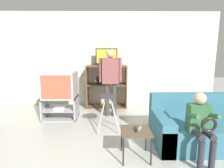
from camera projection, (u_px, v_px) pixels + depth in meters
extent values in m
cube|color=silver|center=(103.00, 60.00, 5.30)|extent=(6.40, 0.06, 2.60)
cube|color=#A8A8AD|center=(61.00, 117.00, 4.41)|extent=(0.77, 0.58, 0.02)
cube|color=#A8A8AD|center=(61.00, 108.00, 4.38)|extent=(0.74, 0.58, 0.02)
cube|color=#A8A8AD|center=(60.00, 97.00, 4.33)|extent=(0.77, 0.58, 0.02)
cube|color=#A8A8AD|center=(45.00, 107.00, 4.37)|extent=(0.03, 0.58, 0.50)
cube|color=#A8A8AD|center=(77.00, 107.00, 4.38)|extent=(0.03, 0.58, 0.50)
cube|color=white|center=(60.00, 108.00, 4.30)|extent=(0.24, 0.28, 0.05)
cube|color=#B2B2B7|center=(60.00, 85.00, 4.26)|extent=(0.72, 0.65, 0.59)
cube|color=#D8593F|center=(56.00, 87.00, 3.94)|extent=(0.64, 0.01, 0.51)
cube|color=brown|center=(87.00, 87.00, 5.13)|extent=(0.03, 0.44, 1.16)
cube|color=brown|center=(126.00, 86.00, 5.14)|extent=(0.03, 0.44, 1.16)
cube|color=brown|center=(107.00, 106.00, 5.24)|extent=(1.03, 0.44, 0.03)
cube|color=brown|center=(107.00, 84.00, 5.13)|extent=(1.03, 0.44, 0.03)
cube|color=brown|center=(107.00, 66.00, 5.04)|extent=(1.03, 0.44, 0.03)
cube|color=black|center=(99.00, 80.00, 5.04)|extent=(0.18, 0.04, 0.22)
cube|color=black|center=(107.00, 65.00, 5.04)|extent=(0.20, 0.20, 0.04)
cube|color=black|center=(107.00, 56.00, 5.00)|extent=(0.58, 0.04, 0.41)
cube|color=yellow|center=(106.00, 56.00, 4.98)|extent=(0.53, 0.01, 0.36)
cylinder|color=#B7B7BC|center=(101.00, 116.00, 3.54)|extent=(0.18, 0.17, 0.69)
cylinder|color=#B7B7BC|center=(115.00, 116.00, 3.54)|extent=(0.18, 0.17, 0.69)
cylinder|color=#B7B7BC|center=(102.00, 112.00, 3.77)|extent=(0.18, 0.17, 0.69)
cylinder|color=#B7B7BC|center=(114.00, 112.00, 3.77)|extent=(0.18, 0.17, 0.69)
cylinder|color=#333338|center=(108.00, 96.00, 3.59)|extent=(0.37, 0.37, 0.02)
cube|color=brown|center=(136.00, 131.00, 2.70)|extent=(0.43, 0.43, 0.02)
cylinder|color=black|center=(123.00, 152.00, 2.55)|extent=(0.02, 0.02, 0.41)
cylinder|color=black|center=(151.00, 152.00, 2.55)|extent=(0.02, 0.02, 0.41)
cylinder|color=black|center=(122.00, 139.00, 2.92)|extent=(0.02, 0.02, 0.41)
cylinder|color=black|center=(146.00, 138.00, 2.93)|extent=(0.02, 0.02, 0.41)
cube|color=black|center=(136.00, 129.00, 2.72)|extent=(0.04, 0.15, 0.02)
cube|color=gray|center=(140.00, 129.00, 2.74)|extent=(0.08, 0.15, 0.02)
cube|color=teal|center=(202.00, 133.00, 3.13)|extent=(1.62, 0.94, 0.41)
cube|color=teal|center=(194.00, 103.00, 3.42)|extent=(1.62, 0.20, 0.39)
cube|color=teal|center=(161.00, 130.00, 3.11)|extent=(0.22, 0.94, 0.53)
cylinder|color=#3D3833|center=(107.00, 100.00, 4.48)|extent=(0.11, 0.11, 0.79)
cylinder|color=#3D3833|center=(114.00, 100.00, 4.48)|extent=(0.11, 0.11, 0.79)
cube|color=#8C4C4C|center=(110.00, 71.00, 4.35)|extent=(0.38, 0.20, 0.60)
cylinder|color=#8C4C4C|center=(101.00, 70.00, 4.35)|extent=(0.08, 0.08, 0.57)
cylinder|color=#8C4C4C|center=(120.00, 70.00, 4.35)|extent=(0.08, 0.08, 0.57)
sphere|color=#DBAD89|center=(110.00, 54.00, 4.28)|extent=(0.19, 0.19, 0.19)
cylinder|color=#2D2D38|center=(201.00, 157.00, 2.43)|extent=(0.08, 0.08, 0.41)
cylinder|color=#2D2D38|center=(212.00, 157.00, 2.43)|extent=(0.08, 0.08, 0.41)
cylinder|color=#2D2D38|center=(197.00, 133.00, 2.53)|extent=(0.09, 0.30, 0.09)
cylinder|color=#2D2D38|center=(208.00, 133.00, 2.53)|extent=(0.09, 0.30, 0.09)
cube|color=#33663D|center=(198.00, 118.00, 2.65)|extent=(0.30, 0.17, 0.41)
cylinder|color=#33663D|center=(193.00, 116.00, 2.51)|extent=(0.06, 0.31, 0.14)
cylinder|color=#33663D|center=(213.00, 116.00, 2.51)|extent=(0.06, 0.31, 0.14)
sphere|color=#DBAD89|center=(200.00, 98.00, 2.60)|extent=(0.17, 0.17, 0.17)
torus|color=black|center=(209.00, 125.00, 2.37)|extent=(0.21, 0.04, 0.21)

